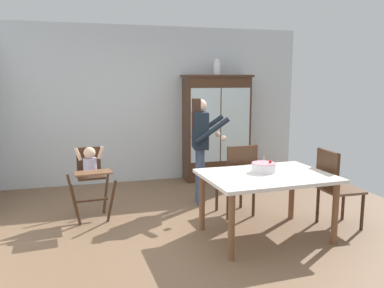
# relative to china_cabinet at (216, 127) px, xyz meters

# --- Properties ---
(ground_plane) EXTENTS (6.24, 6.24, 0.00)m
(ground_plane) POSITION_rel_china_cabinet_xyz_m (-1.05, -2.37, -0.94)
(ground_plane) COLOR brown
(wall_back) EXTENTS (5.32, 0.06, 2.70)m
(wall_back) POSITION_rel_china_cabinet_xyz_m (-1.05, 0.26, 0.41)
(wall_back) COLOR silver
(wall_back) RESTS_ON ground_plane
(china_cabinet) EXTENTS (1.22, 0.48, 1.87)m
(china_cabinet) POSITION_rel_china_cabinet_xyz_m (0.00, 0.00, 0.00)
(china_cabinet) COLOR #422819
(china_cabinet) RESTS_ON ground_plane
(ceramic_vase) EXTENTS (0.13, 0.13, 0.27)m
(ceramic_vase) POSITION_rel_china_cabinet_xyz_m (-0.00, 0.00, 1.05)
(ceramic_vase) COLOR white
(ceramic_vase) RESTS_ON china_cabinet
(high_chair_with_toddler) EXTENTS (0.62, 0.72, 0.95)m
(high_chair_with_toddler) POSITION_rel_china_cabinet_xyz_m (-2.26, -1.53, -0.29)
(high_chair_with_toddler) COLOR #422819
(high_chair_with_toddler) RESTS_ON ground_plane
(adult_person) EXTENTS (0.56, 0.54, 1.53)m
(adult_person) POSITION_rel_china_cabinet_xyz_m (-0.71, -1.30, 0.03)
(adult_person) COLOR #3D4C6B
(adult_person) RESTS_ON ground_plane
(dining_table) EXTENTS (1.46, 1.09, 0.74)m
(dining_table) POSITION_rel_china_cabinet_xyz_m (-0.36, -2.69, -0.29)
(dining_table) COLOR silver
(dining_table) RESTS_ON ground_plane
(birthday_cake) EXTENTS (0.28, 0.28, 0.19)m
(birthday_cake) POSITION_rel_china_cabinet_xyz_m (-0.34, -2.58, -0.15)
(birthday_cake) COLOR white
(birthday_cake) RESTS_ON dining_table
(dining_chair_far_side) EXTENTS (0.46, 0.46, 0.96)m
(dining_chair_far_side) POSITION_rel_china_cabinet_xyz_m (-0.39, -1.95, -0.39)
(dining_chair_far_side) COLOR #422819
(dining_chair_far_side) RESTS_ON ground_plane
(dining_chair_right_end) EXTENTS (0.45, 0.45, 0.96)m
(dining_chair_right_end) POSITION_rel_china_cabinet_xyz_m (0.56, -2.64, -0.39)
(dining_chair_right_end) COLOR #422819
(dining_chair_right_end) RESTS_ON ground_plane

